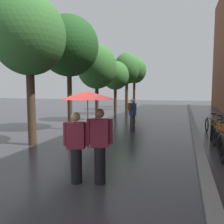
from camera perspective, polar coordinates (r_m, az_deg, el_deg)
name	(u,v)px	position (r m, az deg, el deg)	size (l,w,h in m)	color
ground_plane	(61,184)	(5.74, -12.36, -16.65)	(80.00, 80.00, 0.00)	#2D2D33
kerb_strip	(193,124)	(14.76, 19.13, -2.82)	(0.30, 36.00, 0.12)	slate
street_tree_0	(29,36)	(9.63, -19.59, 16.99)	(2.73, 2.73, 5.62)	#473323
street_tree_1	(69,46)	(12.77, -10.47, 15.44)	(3.09, 3.09, 5.94)	#473323
street_tree_2	(97,67)	(16.07, -3.76, 10.91)	(2.67, 2.67, 5.14)	#473323
street_tree_3	(115,76)	(20.03, 0.80, 8.84)	(2.31, 2.31, 4.50)	#473323
street_tree_4	(127,69)	(23.98, 3.60, 10.45)	(2.59, 2.59, 5.74)	#473323
street_tree_5	(134,70)	(27.48, 5.46, 10.03)	(2.75, 2.75, 5.79)	#473323
parked_bicycle_6	(224,127)	(12.07, 25.62, -3.40)	(1.09, 0.72, 0.96)	black
parked_bicycle_7	(218,125)	(12.74, 24.33, -2.89)	(1.14, 0.80, 0.96)	black
couple_under_umbrella	(88,120)	(5.31, -5.90, -2.04)	(1.22, 1.22, 2.12)	black
pedestrian_walking_midground	(132,114)	(11.96, 4.95, -0.46)	(0.46, 0.46, 1.67)	#2D2D33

